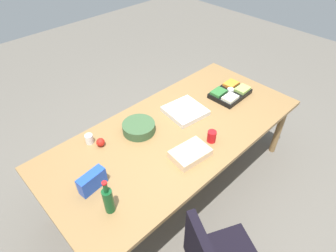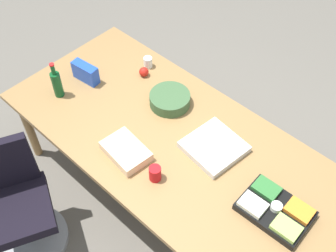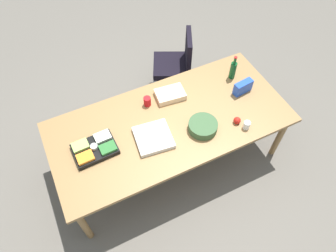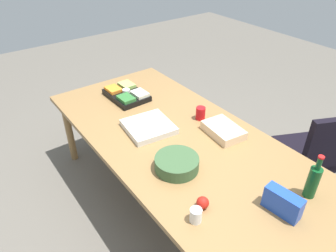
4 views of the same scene
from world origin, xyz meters
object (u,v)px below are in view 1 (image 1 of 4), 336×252
(conference_table, at_px, (176,135))
(paper_cup, at_px, (89,139))
(veggie_tray, at_px, (230,93))
(chip_bag_blue, at_px, (92,181))
(apple_red, at_px, (101,142))
(salad_bowl, at_px, (139,128))
(pizza_box, at_px, (185,111))
(wine_bottle, at_px, (108,200))
(red_solo_cup, at_px, (212,136))
(sheet_cake, at_px, (190,153))

(conference_table, bearing_deg, paper_cup, -31.87)
(veggie_tray, height_order, paper_cup, paper_cup)
(chip_bag_blue, distance_m, apple_red, 0.46)
(salad_bowl, bearing_deg, apple_red, -13.51)
(pizza_box, bearing_deg, salad_bowl, -5.07)
(salad_bowl, bearing_deg, chip_bag_blue, 21.32)
(pizza_box, bearing_deg, wine_bottle, 25.35)
(conference_table, height_order, red_solo_cup, red_solo_cup)
(wine_bottle, distance_m, salad_bowl, 0.85)
(wine_bottle, relative_size, sheet_cake, 0.97)
(salad_bowl, bearing_deg, pizza_box, 168.08)
(red_solo_cup, bearing_deg, pizza_box, -106.07)
(apple_red, height_order, veggie_tray, veggie_tray)
(veggie_tray, xyz_separation_m, sheet_cake, (0.98, 0.31, -0.00))
(wine_bottle, relative_size, paper_cup, 3.45)
(paper_cup, bearing_deg, apple_red, 117.71)
(veggie_tray, relative_size, paper_cup, 4.76)
(conference_table, height_order, salad_bowl, salad_bowl)
(salad_bowl, xyz_separation_m, pizza_box, (-0.51, 0.11, -0.02))
(apple_red, xyz_separation_m, paper_cup, (0.05, -0.10, 0.01))
(pizza_box, bearing_deg, paper_cup, -10.71)
(chip_bag_blue, relative_size, sheet_cake, 0.69)
(wine_bottle, height_order, sheet_cake, wine_bottle)
(veggie_tray, relative_size, sheet_cake, 1.34)
(conference_table, bearing_deg, veggie_tray, 179.81)
(veggie_tray, distance_m, sheet_cake, 1.03)
(red_solo_cup, height_order, wine_bottle, wine_bottle)
(salad_bowl, bearing_deg, sheet_cake, 101.07)
(chip_bag_blue, distance_m, salad_bowl, 0.71)
(wine_bottle, bearing_deg, chip_bag_blue, -94.71)
(veggie_tray, bearing_deg, wine_bottle, 8.67)
(chip_bag_blue, relative_size, salad_bowl, 0.72)
(conference_table, height_order, chip_bag_blue, chip_bag_blue)
(conference_table, xyz_separation_m, pizza_box, (-0.25, -0.13, 0.08))
(conference_table, height_order, veggie_tray, veggie_tray)
(conference_table, relative_size, chip_bag_blue, 11.66)
(conference_table, relative_size, pizza_box, 7.13)
(chip_bag_blue, bearing_deg, wine_bottle, 85.29)
(salad_bowl, xyz_separation_m, sheet_cake, (-0.11, 0.55, -0.01))
(veggie_tray, bearing_deg, salad_bowl, -12.30)
(chip_bag_blue, xyz_separation_m, red_solo_cup, (-1.05, 0.30, -0.02))
(pizza_box, bearing_deg, sheet_cake, 54.29)
(pizza_box, height_order, paper_cup, paper_cup)
(sheet_cake, height_order, pizza_box, sheet_cake)
(conference_table, relative_size, sheet_cake, 8.02)
(chip_bag_blue, relative_size, veggie_tray, 0.51)
(chip_bag_blue, height_order, apple_red, chip_bag_blue)
(chip_bag_blue, bearing_deg, apple_red, -130.69)
(wine_bottle, bearing_deg, apple_red, -118.07)
(wine_bottle, bearing_deg, veggie_tray, -171.33)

